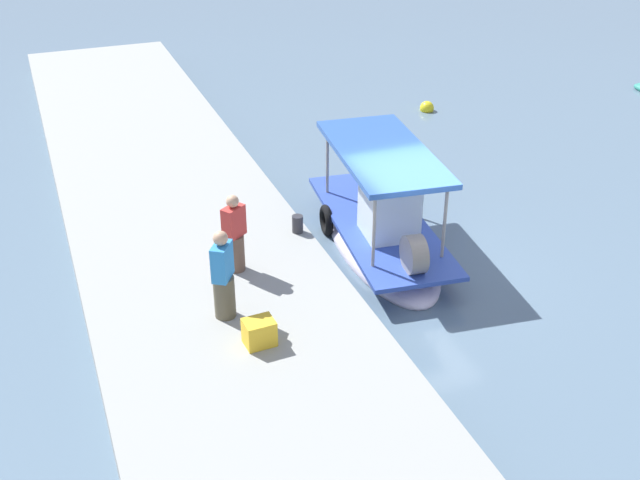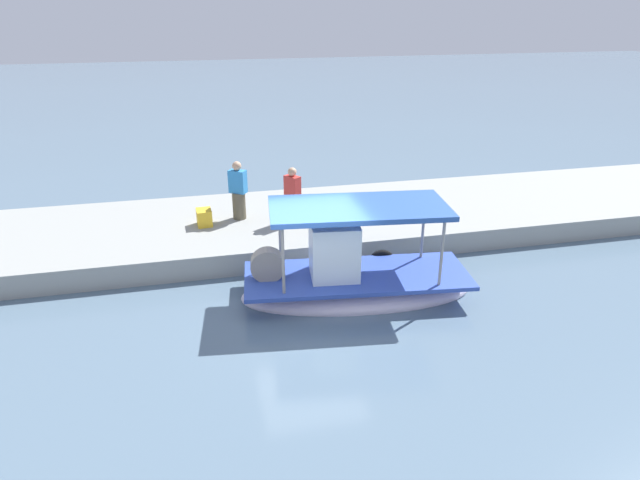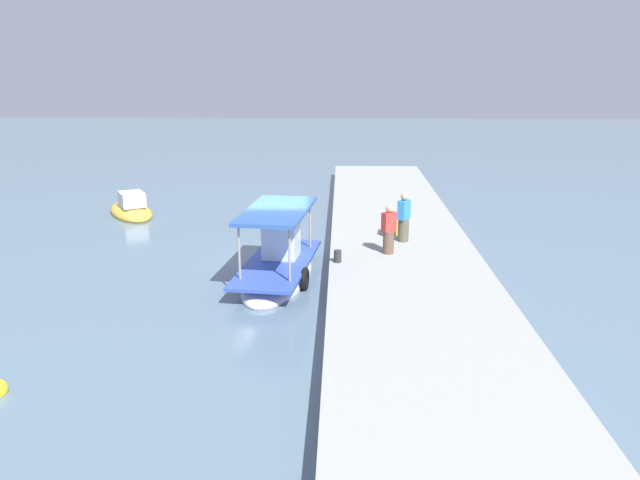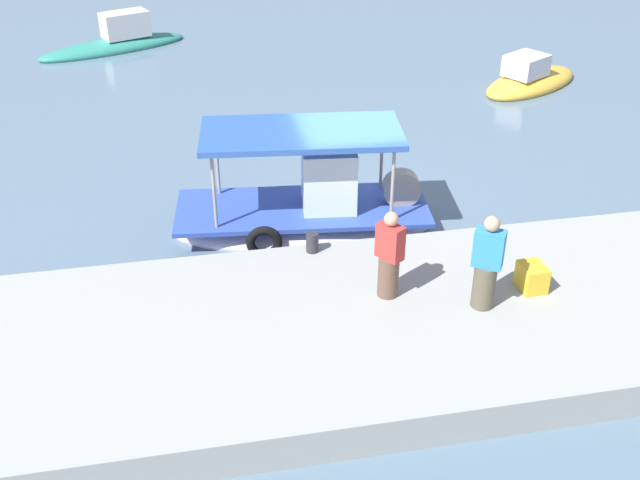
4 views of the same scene
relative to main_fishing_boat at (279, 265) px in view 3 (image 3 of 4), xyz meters
name	(u,v)px [view 3 (image 3 of 4)]	position (x,y,z in m)	size (l,w,h in m)	color
ground_plane	(272,267)	(1.14, 0.34, -0.42)	(120.00, 120.00, 0.00)	slate
dock_quay	(403,259)	(1.14, -4.11, -0.11)	(36.00, 4.95, 0.63)	#979A95
main_fishing_boat	(279,265)	(0.00, 0.00, 0.00)	(5.77, 2.61, 2.66)	silver
fisherman_near_bollard	(389,232)	(0.78, -3.56, 0.95)	(0.51, 0.53, 1.64)	brown
fisherman_by_crate	(404,219)	(2.28, -4.19, 0.99)	(0.56, 0.53, 1.74)	brown
mooring_bollard	(338,256)	(-0.24, -1.89, 0.40)	(0.24, 0.24, 0.39)	#2D2D33
cargo_crate	(392,227)	(3.32, -3.86, 0.44)	(0.52, 0.42, 0.47)	yellow
moored_boat_mid	(131,210)	(8.62, 7.66, -0.23)	(4.36, 3.51, 1.34)	gold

